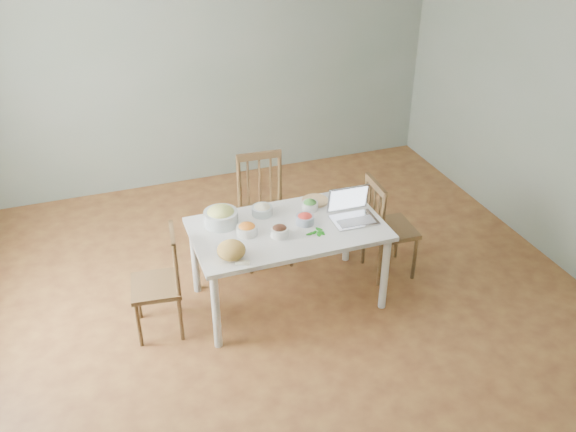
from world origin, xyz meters
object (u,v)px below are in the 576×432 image
object	(u,v)px
chair_right	(391,227)
laptop	(355,208)
chair_left	(155,284)
bowl_squash	(221,216)
bread_boule	(231,250)
chair_far	(266,212)
dining_table	(288,264)

from	to	relation	value
chair_right	laptop	xyz separation A→B (m)	(-0.43, -0.17, 0.36)
chair_left	bowl_squash	world-z (taller)	chair_left
bread_boule	bowl_squash	bearing A→B (deg)	84.60
chair_far	bread_boule	size ratio (longest dim) A/B	4.73
chair_far	bowl_squash	world-z (taller)	chair_far
chair_left	chair_right	size ratio (longest dim) A/B	0.95
chair_far	bread_boule	bearing A→B (deg)	-118.76
laptop	bread_boule	bearing A→B (deg)	-169.24
chair_left	laptop	xyz separation A→B (m)	(1.57, -0.07, 0.39)
chair_left	chair_right	xyz separation A→B (m)	(2.01, 0.09, 0.02)
chair_far	laptop	world-z (taller)	chair_far
bowl_squash	laptop	bearing A→B (deg)	-16.92
chair_far	laptop	xyz separation A→B (m)	(0.51, -0.70, 0.33)
chair_far	chair_right	world-z (taller)	chair_far
chair_left	chair_right	world-z (taller)	chair_right
chair_far	chair_left	bearing A→B (deg)	-146.84
dining_table	chair_far	size ratio (longest dim) A/B	1.52
dining_table	bread_boule	size ratio (longest dim) A/B	7.19
dining_table	bread_boule	xyz separation A→B (m)	(-0.52, -0.26, 0.41)
bowl_squash	bread_boule	bearing A→B (deg)	-95.40
chair_left	bread_boule	xyz separation A→B (m)	(0.53, -0.24, 0.33)
bread_boule	bowl_squash	size ratio (longest dim) A/B	0.78
dining_table	chair_right	xyz separation A→B (m)	(0.96, 0.08, 0.10)
dining_table	chair_left	world-z (taller)	chair_left
dining_table	laptop	size ratio (longest dim) A/B	4.33
chair_right	bowl_squash	world-z (taller)	chair_right
bread_boule	bowl_squash	distance (m)	0.47
chair_left	laptop	distance (m)	1.62
chair_right	bread_boule	size ratio (longest dim) A/B	4.38
chair_far	bowl_squash	size ratio (longest dim) A/B	3.67
chair_far	chair_left	xyz separation A→B (m)	(-1.06, -0.63, -0.06)
bowl_squash	dining_table	bearing A→B (deg)	-24.29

